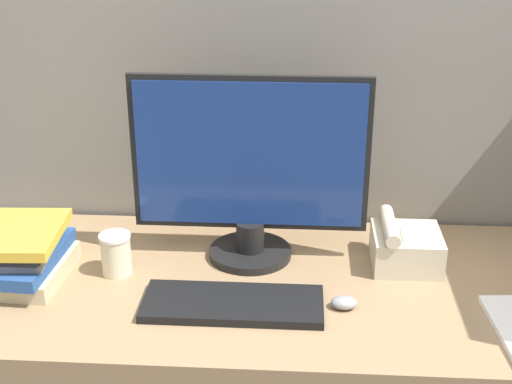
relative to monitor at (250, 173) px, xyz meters
name	(u,v)px	position (x,y,z in m)	size (l,w,h in m)	color
cubicle_panel_rear	(271,234)	(0.04, 0.25, -0.29)	(2.06, 0.04, 1.41)	gray
monitor	(250,173)	(0.00, 0.00, 0.00)	(0.58, 0.21, 0.47)	black
keyboard	(233,304)	(-0.02, -0.25, -0.22)	(0.41, 0.16, 0.02)	black
mouse	(344,303)	(0.23, -0.23, -0.22)	(0.06, 0.04, 0.03)	gray
coffee_cup	(116,254)	(-0.32, -0.11, -0.18)	(0.08, 0.08, 0.10)	beige
book_stack	(16,254)	(-0.56, -0.15, -0.16)	(0.25, 0.29, 0.14)	#C6B78C
desk_telephone	(405,247)	(0.39, -0.02, -0.18)	(0.17, 0.18, 0.12)	beige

